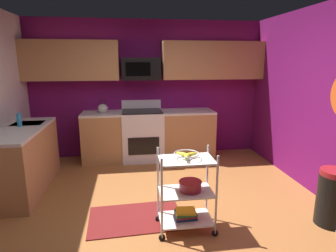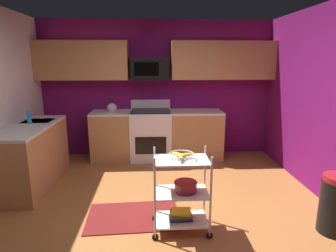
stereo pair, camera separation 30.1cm
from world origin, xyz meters
name	(u,v)px [view 1 (the left image)]	position (x,y,z in m)	size (l,w,h in m)	color
floor	(162,216)	(0.00, 0.00, -0.02)	(4.40, 4.80, 0.04)	#995B2D
wall_back	(147,89)	(0.00, 2.43, 1.30)	(4.52, 0.06, 2.60)	#6B1156
counter_run	(107,143)	(-0.77, 1.66, 0.46)	(3.43, 2.21, 0.92)	#B27F4C
oven_range	(143,135)	(-0.12, 2.10, 0.48)	(0.76, 0.65, 1.10)	white
upper_cabinets	(149,60)	(0.03, 2.23, 1.85)	(4.40, 0.33, 0.70)	#B27F4C
microwave	(141,69)	(-0.12, 2.21, 1.70)	(0.70, 0.39, 0.40)	black
rolling_cart	(186,191)	(0.22, -0.32, 0.45)	(0.65, 0.39, 0.91)	silver
fruit_bowl	(186,155)	(0.22, -0.32, 0.88)	(0.27, 0.27, 0.07)	silver
mixing_bowl_large	(190,186)	(0.27, -0.32, 0.52)	(0.25, 0.25, 0.11)	maroon
book_stack	(186,214)	(0.22, -0.32, 0.18)	(0.25, 0.18, 0.10)	#1E4C8C
kettle	(103,108)	(-0.84, 2.10, 1.00)	(0.21, 0.18, 0.26)	beige
dish_soap_bottle	(19,120)	(-1.94, 1.13, 1.02)	(0.06, 0.06, 0.20)	#2D8CBF
trash_can	(333,198)	(1.90, -0.45, 0.33)	(0.34, 0.42, 0.66)	black
floor_rug	(136,218)	(-0.33, -0.03, 0.01)	(1.10, 0.70, 0.01)	maroon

